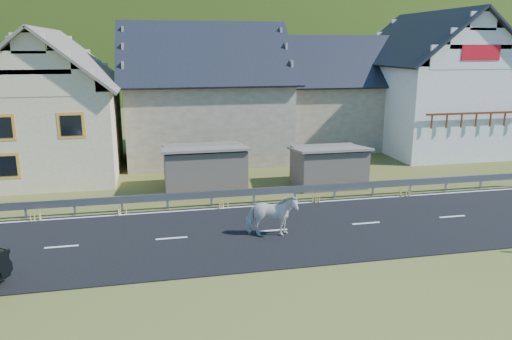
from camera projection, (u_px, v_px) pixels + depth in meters
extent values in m
plane|color=#3A3D13|center=(273.00, 231.00, 19.94)|extent=(160.00, 160.00, 0.00)
cube|color=black|center=(273.00, 231.00, 19.94)|extent=(60.00, 7.00, 0.04)
cube|color=silver|center=(273.00, 230.00, 19.93)|extent=(60.00, 6.60, 0.01)
cube|color=#93969B|center=(254.00, 192.00, 23.29)|extent=(28.00, 0.08, 0.34)
cube|color=#93969B|center=(26.00, 211.00, 21.35)|extent=(0.10, 0.06, 0.70)
cube|color=#93969B|center=(75.00, 208.00, 21.75)|extent=(0.10, 0.06, 0.70)
cube|color=#93969B|center=(122.00, 205.00, 22.16)|extent=(0.10, 0.06, 0.70)
cube|color=#93969B|center=(167.00, 202.00, 22.56)|extent=(0.10, 0.06, 0.70)
cube|color=#93969B|center=(211.00, 199.00, 22.96)|extent=(0.10, 0.06, 0.70)
cube|color=#93969B|center=(254.00, 196.00, 23.37)|extent=(0.10, 0.06, 0.70)
cube|color=#93969B|center=(295.00, 194.00, 23.77)|extent=(0.10, 0.06, 0.70)
cube|color=#93969B|center=(334.00, 191.00, 24.17)|extent=(0.10, 0.06, 0.70)
cube|color=#93969B|center=(373.00, 189.00, 24.57)|extent=(0.10, 0.06, 0.70)
cube|color=#93969B|center=(410.00, 187.00, 24.98)|extent=(0.10, 0.06, 0.70)
cube|color=#93969B|center=(446.00, 184.00, 25.38)|extent=(0.10, 0.06, 0.70)
cube|color=#93969B|center=(481.00, 182.00, 25.78)|extent=(0.10, 0.06, 0.70)
cube|color=#695B4F|center=(204.00, 169.00, 25.44)|extent=(4.30, 3.30, 2.40)
cube|color=#695B4F|center=(328.00, 167.00, 26.30)|extent=(3.80, 2.90, 2.20)
cube|color=beige|center=(55.00, 130.00, 28.71)|extent=(7.00, 9.00, 5.00)
cube|color=orange|center=(1.00, 128.00, 23.89)|extent=(1.30, 0.12, 1.30)
cube|color=orange|center=(71.00, 125.00, 24.54)|extent=(1.30, 0.12, 1.30)
cube|color=orange|center=(6.00, 166.00, 24.36)|extent=(1.30, 0.12, 1.30)
cube|color=tan|center=(16.00, 57.00, 28.74)|extent=(0.70, 0.70, 2.40)
cube|color=tan|center=(205.00, 118.00, 33.36)|extent=(10.00, 9.00, 5.00)
cube|color=tan|center=(335.00, 113.00, 37.32)|extent=(9.00, 8.00, 4.60)
cube|color=silver|center=(430.00, 106.00, 35.52)|extent=(8.00, 10.00, 6.00)
cube|color=red|center=(481.00, 53.00, 29.82)|extent=(2.60, 0.06, 0.90)
cube|color=#572811|center=(477.00, 113.00, 30.49)|extent=(6.80, 0.12, 0.12)
ellipsoid|color=#21310B|center=(175.00, 116.00, 196.61)|extent=(440.00, 280.00, 260.00)
imported|color=silver|center=(272.00, 216.00, 19.17)|extent=(1.19, 2.08, 1.66)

